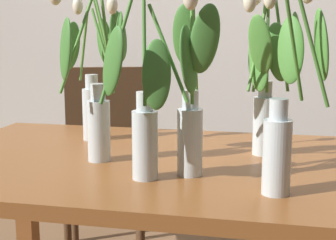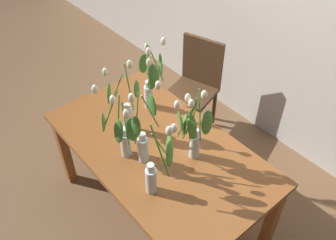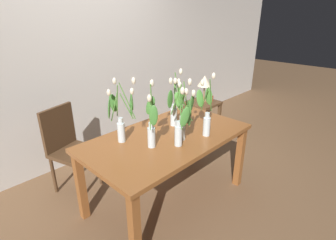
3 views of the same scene
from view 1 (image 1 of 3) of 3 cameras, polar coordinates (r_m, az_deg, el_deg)
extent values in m
cube|color=brown|center=(1.54, 2.05, -5.25)|extent=(1.60, 0.90, 0.04)
cube|color=brown|center=(2.24, -15.41, -10.47)|extent=(0.07, 0.07, 0.70)
cylinder|color=silver|center=(1.33, -2.58, -2.82)|extent=(0.07, 0.07, 0.18)
cylinder|color=silver|center=(1.31, -2.62, 2.08)|extent=(0.04, 0.04, 0.05)
cylinder|color=silver|center=(1.34, -2.57, -4.07)|extent=(0.06, 0.06, 0.11)
cylinder|color=#478433|center=(1.26, -2.66, 8.33)|extent=(0.02, 0.06, 0.30)
ellipsoid|color=#427F33|center=(1.23, -1.29, 5.09)|extent=(0.08, 0.06, 0.17)
cylinder|color=#478433|center=(1.26, 0.00, 7.48)|extent=(0.11, 0.06, 0.24)
ellipsoid|color=#427F33|center=(1.26, 2.30, 6.70)|extent=(0.06, 0.07, 0.17)
cylinder|color=#478433|center=(1.25, -5.34, 9.15)|extent=(0.08, 0.11, 0.32)
ellipsoid|color=#427F33|center=(1.21, -6.14, 6.50)|extent=(0.10, 0.08, 0.18)
cylinder|color=silver|center=(1.61, 10.62, -0.66)|extent=(0.07, 0.07, 0.18)
cylinder|color=silver|center=(1.59, 10.76, 3.40)|extent=(0.04, 0.04, 0.05)
cylinder|color=silver|center=(1.62, 10.59, -1.71)|extent=(0.06, 0.06, 0.11)
cylinder|color=#56933D|center=(1.52, 9.90, 7.86)|extent=(0.05, 0.11, 0.24)
ellipsoid|color=#F2E5C6|center=(1.47, 9.10, 12.91)|extent=(0.04, 0.04, 0.06)
ellipsoid|color=#4C8E38|center=(1.47, 10.25, 8.26)|extent=(0.10, 0.07, 0.18)
cylinder|color=#56933D|center=(1.56, 10.18, 8.32)|extent=(0.04, 0.05, 0.28)
ellipsoid|color=#4C8E38|center=(1.51, 10.02, 6.33)|extent=(0.09, 0.09, 0.18)
cylinder|color=#56933D|center=(1.57, 12.38, 9.54)|extent=(0.07, 0.03, 0.35)
ellipsoid|color=#4C8E38|center=(1.58, 14.12, 8.60)|extent=(0.06, 0.09, 0.17)
cylinder|color=#56933D|center=(1.55, 11.03, 8.06)|extent=(0.01, 0.06, 0.27)
ellipsoid|color=#4C8E38|center=(1.51, 12.22, 7.42)|extent=(0.10, 0.04, 0.18)
cylinder|color=silver|center=(1.81, -8.42, 0.63)|extent=(0.07, 0.07, 0.18)
cylinder|color=silver|center=(1.80, -8.52, 4.24)|extent=(0.04, 0.04, 0.05)
cylinder|color=silver|center=(1.82, -8.40, -0.31)|extent=(0.06, 0.06, 0.11)
cylinder|color=#56933D|center=(1.83, -9.34, 8.32)|extent=(0.06, 0.05, 0.26)
ellipsoid|color=#F2E5C6|center=(1.86, -10.02, 12.41)|extent=(0.04, 0.04, 0.06)
ellipsoid|color=#427F33|center=(1.85, -10.76, 8.11)|extent=(0.08, 0.07, 0.18)
cylinder|color=#56933D|center=(1.73, -7.19, 9.74)|extent=(0.11, 0.07, 0.34)
ellipsoid|color=#427F33|center=(1.72, -5.55, 9.27)|extent=(0.07, 0.08, 0.18)
cylinder|color=#56933D|center=(1.74, -7.33, 8.23)|extent=(0.09, 0.06, 0.25)
ellipsoid|color=#F2E5C6|center=(1.70, -6.24, 12.62)|extent=(0.04, 0.04, 0.06)
ellipsoid|color=#427F33|center=(1.73, -5.70, 7.59)|extent=(0.08, 0.11, 0.18)
cylinder|color=#56933D|center=(1.83, -7.28, 9.43)|extent=(0.05, 0.11, 0.32)
ellipsoid|color=#427F33|center=(1.88, -7.06, 8.64)|extent=(0.10, 0.06, 0.18)
cylinder|color=silver|center=(1.36, 2.46, -2.51)|extent=(0.07, 0.07, 0.18)
cylinder|color=silver|center=(1.34, 2.50, 2.28)|extent=(0.04, 0.04, 0.05)
cylinder|color=silver|center=(1.37, 2.45, -3.73)|extent=(0.06, 0.06, 0.11)
cylinder|color=#56933D|center=(1.40, 2.97, 9.12)|extent=(0.01, 0.13, 0.31)
ellipsoid|color=#427F33|center=(1.45, 2.06, 9.46)|extent=(0.07, 0.03, 0.17)
cylinder|color=#56933D|center=(1.29, 2.68, 9.51)|extent=(0.02, 0.06, 0.35)
ellipsoid|color=#427F33|center=(1.25, 4.12, 9.01)|extent=(0.10, 0.04, 0.18)
cylinder|color=silver|center=(1.24, 12.02, -4.09)|extent=(0.07, 0.07, 0.18)
cylinder|color=silver|center=(1.21, 12.22, 1.18)|extent=(0.04, 0.04, 0.05)
cylinder|color=silver|center=(1.24, 11.96, -5.43)|extent=(0.06, 0.06, 0.11)
cylinder|color=#478433|center=(1.26, 13.88, 7.59)|extent=(0.06, 0.11, 0.26)
ellipsoid|color=#4C8E38|center=(1.31, 13.51, 7.61)|extent=(0.08, 0.08, 0.18)
cylinder|color=#478433|center=(1.22, 15.46, 9.08)|extent=(0.11, 0.04, 0.33)
ellipsoid|color=#4C8E38|center=(1.26, 16.71, 8.04)|extent=(0.06, 0.08, 0.18)
cylinder|color=silver|center=(1.52, -7.71, -1.21)|extent=(0.07, 0.07, 0.18)
cylinder|color=silver|center=(1.51, -7.81, 3.08)|extent=(0.04, 0.04, 0.05)
cylinder|color=silver|center=(1.53, -7.68, -2.31)|extent=(0.06, 0.06, 0.11)
cylinder|color=#56933D|center=(1.50, -6.93, 9.71)|extent=(0.04, 0.03, 0.36)
ellipsoid|color=#427F33|center=(1.53, -5.55, 8.89)|extent=(0.08, 0.10, 0.18)
cylinder|color=#56933D|center=(1.47, -10.21, 8.12)|extent=(0.08, 0.08, 0.26)
ellipsoid|color=#427F33|center=(1.43, -11.33, 7.79)|extent=(0.08, 0.07, 0.17)
cube|color=#4C331E|center=(2.53, -7.07, -5.34)|extent=(0.50, 0.50, 0.04)
cylinder|color=#4C331E|center=(2.45, -3.02, -11.66)|extent=(0.04, 0.04, 0.43)
cylinder|color=#4C331E|center=(2.46, -11.12, -11.73)|extent=(0.04, 0.04, 0.43)
cylinder|color=#4C331E|center=(2.77, -3.28, -9.02)|extent=(0.04, 0.04, 0.43)
cylinder|color=#4C331E|center=(2.78, -10.40, -9.10)|extent=(0.04, 0.04, 0.43)
cube|color=#4C331E|center=(2.66, -7.06, 0.91)|extent=(0.39, 0.15, 0.46)
camera|label=2|loc=(1.75, 91.93, 49.92)|focal=37.87mm
camera|label=3|loc=(1.97, -84.61, 21.71)|focal=27.70mm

